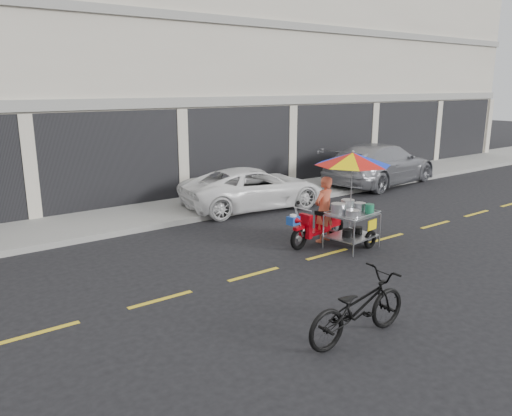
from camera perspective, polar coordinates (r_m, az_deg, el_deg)
ground at (r=11.10m, az=8.13°, el=-5.26°), size 90.00×90.00×0.00m
sidewalk at (r=15.30m, az=-6.44°, el=0.42°), size 45.00×3.00×0.15m
shophouse_block at (r=20.72m, az=-7.16°, el=15.49°), size 36.00×8.11×10.40m
centerline at (r=11.09m, az=8.13°, el=-5.24°), size 42.00×0.10×0.01m
white_pickup at (r=14.97m, az=-0.27°, el=2.30°), size 4.61×2.58×1.22m
silver_pickup at (r=19.14m, az=14.02°, el=4.92°), size 5.56×2.91×1.54m
near_bicycle at (r=7.48m, az=11.57°, el=-11.05°), size 1.89×0.69×0.99m
food_vendor_rig at (r=11.44m, az=9.76°, el=2.48°), size 2.38×1.91×2.22m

